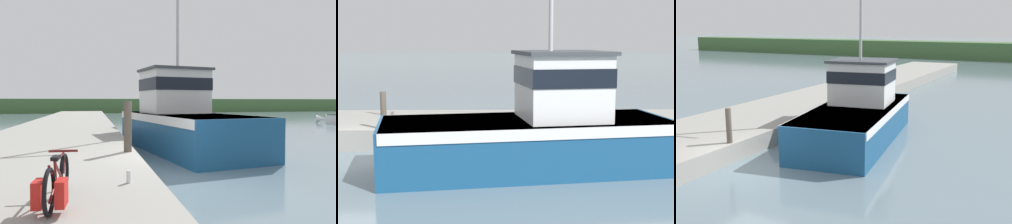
{
  "view_description": "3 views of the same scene",
  "coord_description": "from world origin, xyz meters",
  "views": [
    {
      "loc": [
        -2.25,
        -8.72,
        2.26
      ],
      "look_at": [
        -0.08,
        0.76,
        1.94
      ],
      "focal_mm": 35.0,
      "sensor_mm": 36.0,
      "label": 1
    },
    {
      "loc": [
        18.12,
        4.96,
        4.22
      ],
      "look_at": [
        0.41,
        5.25,
        1.71
      ],
      "focal_mm": 55.0,
      "sensor_mm": 36.0,
      "label": 2
    },
    {
      "loc": [
        10.57,
        -11.91,
        5.61
      ],
      "look_at": [
        1.73,
        4.92,
        1.6
      ],
      "focal_mm": 45.0,
      "sensor_mm": 36.0,
      "label": 3
    }
  ],
  "objects": [
    {
      "name": "fishing_boat_main",
      "position": [
        1.78,
        6.38,
        1.37
      ],
      "size": [
        5.03,
        11.24,
        10.92
      ],
      "rotation": [
        0.0,
        0.0,
        0.16
      ],
      "color": "navy",
      "rests_on": "ground_plane"
    },
    {
      "name": "ground_plane",
      "position": [
        0.0,
        0.0,
        0.0
      ],
      "size": [
        320.0,
        320.0,
        0.0
      ],
      "primitive_type": "plane",
      "color": "slate"
    },
    {
      "name": "mooring_post",
      "position": [
        -1.3,
        0.61,
        1.54
      ],
      "size": [
        0.23,
        0.23,
        1.45
      ],
      "primitive_type": "cylinder",
      "color": "#51473D",
      "rests_on": "dock_pier"
    }
  ]
}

